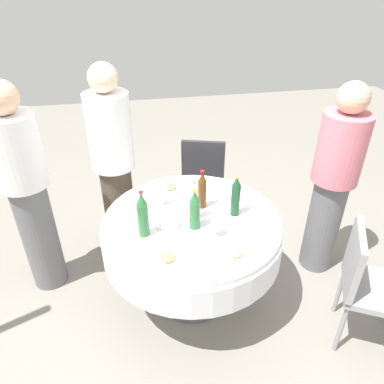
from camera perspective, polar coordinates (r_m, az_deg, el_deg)
ground_plane at (r=2.97m, az=0.00°, el=-15.82°), size 10.00×10.00×0.00m
dining_table at (r=2.57m, az=0.00°, el=-7.00°), size 1.25×1.25×0.74m
bottle_green_left at (r=2.27m, az=-7.77°, el=-3.63°), size 0.07×0.07×0.33m
bottle_green_rear at (r=2.32m, az=0.32°, el=-2.91°), size 0.07×0.07×0.29m
bottle_brown_outer at (r=2.52m, az=1.61°, el=0.26°), size 0.06×0.06×0.29m
bottle_clear_right at (r=2.40m, az=0.29°, el=-1.62°), size 0.06×0.06×0.29m
bottle_dark_green_west at (r=2.46m, az=6.91°, el=-0.80°), size 0.06×0.06×0.30m
wine_glass_right at (r=2.57m, az=-4.80°, el=0.20°), size 0.07×0.07×0.16m
wine_glass_west at (r=2.28m, az=3.84°, el=-5.15°), size 0.06×0.06×0.13m
plate_east at (r=2.20m, az=6.60°, el=-9.56°), size 0.26×0.26×0.04m
plate_inner at (r=2.80m, az=-3.60°, el=0.69°), size 0.26×0.26×0.04m
plate_south at (r=2.16m, az=-3.91°, el=-10.47°), size 0.22×0.22×0.04m
plate_far at (r=2.52m, az=-9.35°, el=-3.88°), size 0.22×0.22×0.02m
spoon_rear at (r=2.71m, az=3.04°, el=-0.66°), size 0.07×0.18×0.00m
folded_napkin at (r=2.42m, az=-3.48°, el=-4.98°), size 0.18×0.18×0.02m
person_left at (r=2.93m, az=21.39°, el=1.61°), size 0.34×0.34×1.58m
person_rear at (r=2.80m, az=-24.58°, el=0.16°), size 0.34×0.34×1.64m
person_outer at (r=2.99m, az=-12.26°, el=4.62°), size 0.34×0.34×1.65m
chair_north at (r=3.52m, az=1.84°, el=3.44°), size 0.50×0.50×0.87m
chair_near at (r=2.60m, az=25.70°, el=-12.37°), size 0.54×0.54×0.87m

